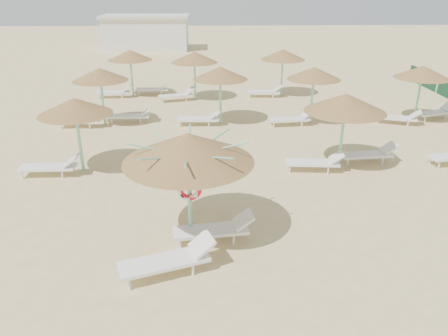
{
  "coord_description": "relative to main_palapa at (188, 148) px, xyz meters",
  "views": [
    {
      "loc": [
        0.17,
        -9.84,
        6.29
      ],
      "look_at": [
        0.55,
        1.76,
        1.3
      ],
      "focal_mm": 35.0,
      "sensor_mm": 36.0,
      "label": 1
    }
  ],
  "objects": [
    {
      "name": "palapa_field",
      "position": [
        2.59,
        9.97,
        -0.25
      ],
      "size": [
        19.2,
        13.69,
        2.72
      ],
      "color": "#7CD7B8",
      "rests_on": "ground"
    },
    {
      "name": "ground",
      "position": [
        0.38,
        -0.12,
        -2.55
      ],
      "size": [
        120.0,
        120.0,
        0.0
      ],
      "primitive_type": "plane",
      "color": "#E0C288",
      "rests_on": "ground"
    },
    {
      "name": "lounger_main_b",
      "position": [
        0.66,
        -0.18,
        -2.18
      ],
      "size": [
        2.15,
        0.91,
        0.76
      ],
      "rotation": [
        0.0,
        0.0,
        0.14
      ],
      "color": "white",
      "rests_on": "ground"
    },
    {
      "name": "service_hut",
      "position": [
        -5.62,
        34.88,
        -0.9
      ],
      "size": [
        8.4,
        4.4,
        3.25
      ],
      "color": "silver",
      "rests_on": "ground"
    },
    {
      "name": "main_palapa",
      "position": [
        0.0,
        0.0,
        0.0
      ],
      "size": [
        3.26,
        3.26,
        2.93
      ],
      "color": "#7CD7B8",
      "rests_on": "ground"
    },
    {
      "name": "lounger_main_a",
      "position": [
        -0.41,
        -1.52,
        -2.16
      ],
      "size": [
        2.32,
        1.38,
        0.81
      ],
      "rotation": [
        0.0,
        0.0,
        0.34
      ],
      "color": "white",
      "rests_on": "ground"
    }
  ]
}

